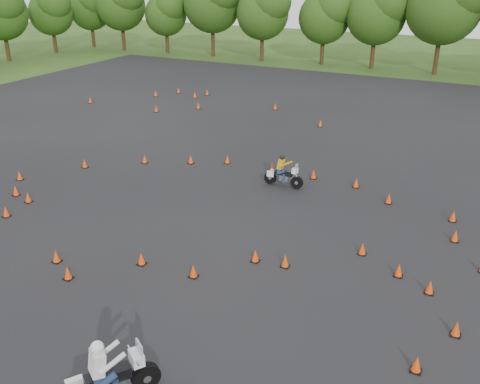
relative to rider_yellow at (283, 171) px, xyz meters
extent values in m
plane|color=#2D5119|center=(-0.32, -8.05, -0.77)|extent=(140.00, 140.00, 0.00)
plane|color=black|center=(-0.32, -2.05, -0.76)|extent=(62.00, 62.00, 0.00)
cone|color=#F4440A|center=(-9.32, -8.43, -0.54)|extent=(0.26, 0.26, 0.45)
cone|color=#F4440A|center=(0.32, -8.92, -0.54)|extent=(0.26, 0.26, 0.45)
cone|color=#F4440A|center=(-16.38, 12.80, -0.54)|extent=(0.26, 0.26, 0.45)
cone|color=#F4440A|center=(-12.10, -5.14, -0.54)|extent=(0.26, 0.26, 0.45)
cone|color=#F4440A|center=(-9.63, -6.92, -0.54)|extent=(0.26, 0.26, 0.45)
cone|color=#F4440A|center=(-10.36, -2.35, -0.54)|extent=(0.26, 0.26, 0.45)
cone|color=#F4440A|center=(-10.73, -6.62, -0.54)|extent=(0.26, 0.26, 0.45)
cone|color=#F4440A|center=(-11.30, 10.96, -0.54)|extent=(0.26, 0.26, 0.45)
cone|color=#F4440A|center=(8.82, -8.20, -0.54)|extent=(0.26, 0.26, 0.45)
cone|color=#F4440A|center=(-15.37, 14.61, -0.54)|extent=(0.26, 0.26, 0.45)
cone|color=#F4440A|center=(-13.31, 13.82, -0.54)|extent=(0.26, 0.26, 0.45)
cone|color=#F4440A|center=(7.85, -0.33, -0.54)|extent=(0.26, 0.26, 0.45)
cone|color=#F4440A|center=(-19.63, 8.72, -0.54)|extent=(0.26, 0.26, 0.45)
cone|color=#F4440A|center=(-13.54, 8.77, -0.54)|extent=(0.26, 0.26, 0.45)
cone|color=#F4440A|center=(-12.88, 15.04, -0.54)|extent=(0.26, 0.26, 0.45)
cone|color=#F4440A|center=(-6.09, 13.27, -0.54)|extent=(0.26, 0.26, 0.45)
cone|color=#F4440A|center=(1.80, -7.02, -0.54)|extent=(0.26, 0.26, 0.45)
cone|color=#F4440A|center=(-3.47, -10.97, -0.54)|extent=(0.26, 0.26, 0.45)
cone|color=#F4440A|center=(2.91, -6.88, -0.54)|extent=(0.26, 0.26, 0.45)
cone|color=#F4440A|center=(0.99, 1.60, -0.54)|extent=(0.26, 0.26, 0.45)
cone|color=#F4440A|center=(6.67, -5.70, -0.54)|extent=(0.26, 0.26, 0.45)
cone|color=#F4440A|center=(8.13, -2.16, -0.54)|extent=(0.26, 0.26, 0.45)
cone|color=#F4440A|center=(-7.95, -0.35, -0.54)|extent=(0.26, 0.26, 0.45)
cone|color=#F4440A|center=(3.21, 1.44, -0.54)|extent=(0.26, 0.26, 0.45)
cone|color=#F4440A|center=(-3.92, 1.62, -0.54)|extent=(0.26, 0.26, 0.45)
cone|color=#F4440A|center=(5.15, -4.77, -0.54)|extent=(0.26, 0.26, 0.45)
cone|color=#F4440A|center=(7.80, -6.30, -0.54)|extent=(0.26, 0.26, 0.45)
cone|color=#F4440A|center=(-1.68, 10.54, -0.54)|extent=(0.26, 0.26, 0.45)
cone|color=#F4440A|center=(-1.79, -9.05, -0.54)|extent=(0.26, 0.26, 0.45)
cone|color=#F4440A|center=(-1.25, 1.55, -0.54)|extent=(0.26, 0.26, 0.45)
cone|color=#F4440A|center=(-4.65, -10.30, -0.54)|extent=(0.26, 0.26, 0.45)
cone|color=#F4440A|center=(-5.68, 0.71, -0.54)|extent=(0.26, 0.26, 0.45)
cone|color=#F4440A|center=(5.03, 0.29, -0.54)|extent=(0.26, 0.26, 0.45)
cone|color=#F4440A|center=(8.05, -10.25, -0.54)|extent=(0.26, 0.26, 0.45)
camera|label=1|loc=(8.86, -22.37, 9.31)|focal=40.00mm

